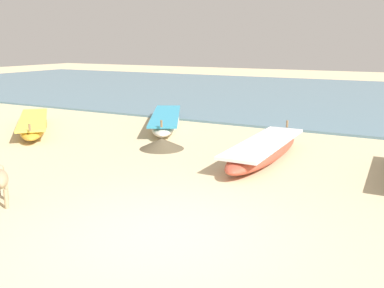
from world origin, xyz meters
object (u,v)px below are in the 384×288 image
at_px(fishing_boat_2, 264,150).
at_px(calf_near_dun, 0,180).
at_px(fishing_boat_1, 33,124).
at_px(fishing_boat_6, 166,120).

distance_m(fishing_boat_2, calf_near_dun, 5.92).
bearing_deg(fishing_boat_1, calf_near_dun, -2.51).
relative_size(fishing_boat_1, calf_near_dun, 4.66).
bearing_deg(fishing_boat_1, fishing_boat_6, 79.89).
bearing_deg(fishing_boat_6, fishing_boat_2, 32.35).
height_order(fishing_boat_1, fishing_boat_6, fishing_boat_6).
distance_m(fishing_boat_2, fishing_boat_6, 4.89).
bearing_deg(fishing_boat_2, fishing_boat_6, 60.54).
relative_size(fishing_boat_2, calf_near_dun, 5.06).
relative_size(fishing_boat_2, fishing_boat_6, 0.92).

